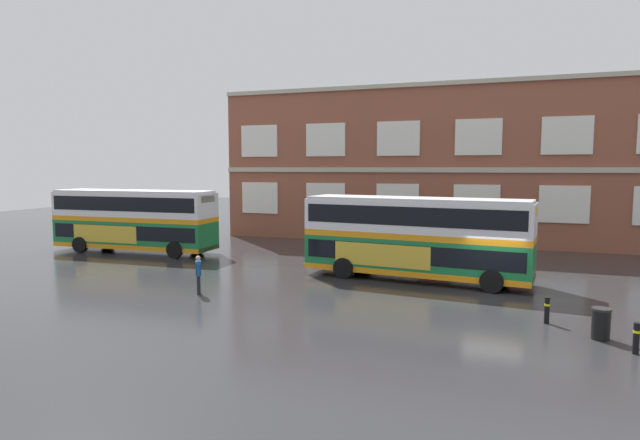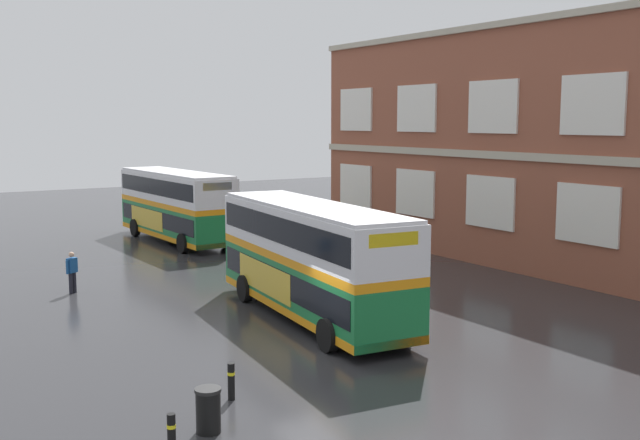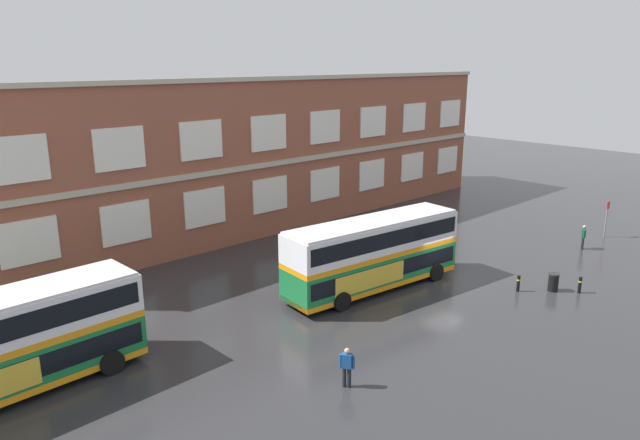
# 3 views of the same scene
# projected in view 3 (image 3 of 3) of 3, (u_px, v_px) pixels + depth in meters

# --- Properties ---
(ground_plane) EXTENTS (120.00, 120.00, 0.00)m
(ground_plane) POSITION_uv_depth(u_px,v_px,m) (412.00, 272.00, 35.79)
(ground_plane) COLOR #2B2B2D
(brick_terminal_building) EXTENTS (44.20, 8.19, 11.51)m
(brick_terminal_building) POSITION_uv_depth(u_px,v_px,m) (265.00, 151.00, 46.30)
(brick_terminal_building) COLOR brown
(brick_terminal_building) RESTS_ON ground
(double_decker_middle) EXTENTS (11.22, 3.79, 4.07)m
(double_decker_middle) POSITION_uv_depth(u_px,v_px,m) (373.00, 253.00, 32.65)
(double_decker_middle) COLOR #197038
(double_decker_middle) RESTS_ON ground
(waiting_passenger) EXTENTS (0.61, 0.39, 1.70)m
(waiting_passenger) POSITION_uv_depth(u_px,v_px,m) (583.00, 236.00, 39.93)
(waiting_passenger) COLOR black
(waiting_passenger) RESTS_ON ground
(second_passenger) EXTENTS (0.44, 0.59, 1.70)m
(second_passenger) POSITION_uv_depth(u_px,v_px,m) (347.00, 366.00, 23.03)
(second_passenger) COLOR black
(second_passenger) RESTS_ON ground
(bus_stand_flag) EXTENTS (0.44, 0.10, 2.70)m
(bus_stand_flag) POSITION_uv_depth(u_px,v_px,m) (607.00, 216.00, 42.41)
(bus_stand_flag) COLOR slate
(bus_stand_flag) RESTS_ON ground
(station_litter_bin) EXTENTS (0.60, 0.60, 1.03)m
(station_litter_bin) POSITION_uv_depth(u_px,v_px,m) (553.00, 282.00, 32.79)
(station_litter_bin) COLOR black
(station_litter_bin) RESTS_ON ground
(safety_bollard_west) EXTENTS (0.19, 0.19, 0.95)m
(safety_bollard_west) POSITION_uv_depth(u_px,v_px,m) (518.00, 283.00, 32.71)
(safety_bollard_west) COLOR black
(safety_bollard_west) RESTS_ON ground
(safety_bollard_east) EXTENTS (0.19, 0.19, 0.95)m
(safety_bollard_east) POSITION_uv_depth(u_px,v_px,m) (580.00, 285.00, 32.49)
(safety_bollard_east) COLOR black
(safety_bollard_east) RESTS_ON ground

